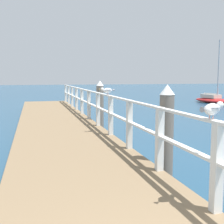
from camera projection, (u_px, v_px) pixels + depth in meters
name	position (u px, v px, depth m)	size (l,w,h in m)	color
pier_deck	(58.00, 130.00, 10.46)	(2.74, 19.90, 0.46)	#846B4C
pier_railing	(93.00, 103.00, 10.68)	(0.12, 18.42, 1.13)	silver
dock_piling_near	(166.00, 134.00, 5.72)	(0.29, 0.29, 1.97)	#6B6056
dock_piling_far	(100.00, 106.00, 11.30)	(0.29, 0.29, 1.97)	#6B6056
seagull_foreground	(212.00, 108.00, 3.60)	(0.45, 0.25, 0.21)	white
seagull_background	(107.00, 90.00, 8.55)	(0.48, 0.21, 0.21)	white
boat_3	(215.00, 100.00, 23.49)	(2.15, 4.48, 4.98)	red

